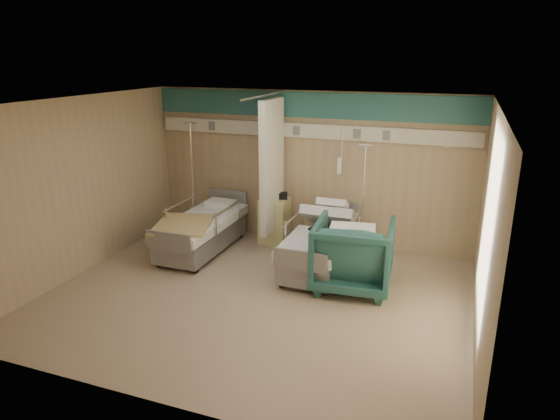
% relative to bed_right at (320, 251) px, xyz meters
% --- Properties ---
extents(ground, '(6.00, 5.00, 0.00)m').
position_rel_bed_right_xyz_m(ground, '(-0.60, -1.30, -0.32)').
color(ground, '#9D876C').
rests_on(ground, ground).
extents(room_walls, '(6.04, 5.04, 2.82)m').
position_rel_bed_right_xyz_m(room_walls, '(-0.63, -1.05, 1.55)').
color(room_walls, tan).
rests_on(room_walls, ground).
extents(bed_right, '(1.00, 2.16, 0.63)m').
position_rel_bed_right_xyz_m(bed_right, '(0.00, 0.00, 0.00)').
color(bed_right, silver).
rests_on(bed_right, ground).
extents(bed_left, '(1.00, 2.16, 0.63)m').
position_rel_bed_right_xyz_m(bed_left, '(-2.20, 0.00, 0.00)').
color(bed_left, silver).
rests_on(bed_left, ground).
extents(bedside_cabinet, '(0.50, 0.48, 0.85)m').
position_rel_bed_right_xyz_m(bedside_cabinet, '(-1.15, 0.90, 0.11)').
color(bedside_cabinet, '#CDCB80').
rests_on(bedside_cabinet, ground).
extents(visitor_armchair, '(1.23, 1.26, 1.07)m').
position_rel_bed_right_xyz_m(visitor_armchair, '(0.65, -0.49, 0.22)').
color(visitor_armchair, '#21524E').
rests_on(visitor_armchair, ground).
extents(waffle_blanket, '(0.75, 0.69, 0.07)m').
position_rel_bed_right_xyz_m(waffle_blanket, '(0.63, -0.53, 0.79)').
color(waffle_blanket, white).
rests_on(waffle_blanket, visitor_armchair).
extents(iv_stand_right, '(0.35, 0.35, 1.98)m').
position_rel_bed_right_xyz_m(iv_stand_right, '(0.51, 0.83, 0.09)').
color(iv_stand_right, silver).
rests_on(iv_stand_right, ground).
extents(iv_stand_left, '(0.39, 0.39, 2.20)m').
position_rel_bed_right_xyz_m(iv_stand_left, '(-2.78, 0.77, 0.14)').
color(iv_stand_left, silver).
rests_on(iv_stand_left, ground).
extents(call_remote, '(0.21, 0.13, 0.04)m').
position_rel_bed_right_xyz_m(call_remote, '(-0.12, 0.06, 0.34)').
color(call_remote, black).
rests_on(call_remote, bed_right).
extents(tan_blanket, '(1.17, 1.33, 0.04)m').
position_rel_bed_right_xyz_m(tan_blanket, '(-2.28, -0.46, 0.33)').
color(tan_blanket, tan).
rests_on(tan_blanket, bed_left).
extents(toiletry_bag, '(0.25, 0.20, 0.12)m').
position_rel_bed_right_xyz_m(toiletry_bag, '(-1.02, 0.93, 0.59)').
color(toiletry_bag, black).
rests_on(toiletry_bag, bedside_cabinet).
extents(white_cup, '(0.10, 0.10, 0.12)m').
position_rel_bed_right_xyz_m(white_cup, '(-1.23, 0.89, 0.59)').
color(white_cup, white).
rests_on(white_cup, bedside_cabinet).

